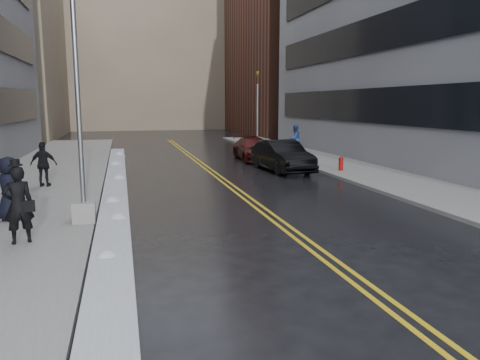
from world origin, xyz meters
TOP-DOWN VIEW (x-y plane):
  - ground at (0.00, 0.00)m, footprint 160.00×160.00m
  - sidewalk_west at (-5.75, 10.00)m, footprint 5.50×50.00m
  - sidewalk_east at (10.00, 10.00)m, footprint 4.00×50.00m
  - lane_line_left at (2.35, 10.00)m, footprint 0.12×50.00m
  - lane_line_right at (2.65, 10.00)m, footprint 0.12×50.00m
  - snow_ridge at (-2.45, 8.00)m, footprint 0.90×30.00m
  - building_east_far at (19.00, 42.00)m, footprint 14.00×20.00m
  - building_far at (2.00, 60.00)m, footprint 36.00×16.00m
  - lamppost at (-3.30, 2.00)m, footprint 0.65×0.65m
  - fire_hydrant at (9.00, 10.00)m, footprint 0.26×0.26m
  - traffic_signal at (8.50, 24.00)m, footprint 0.16×0.20m
  - pedestrian_fedora at (-4.70, 0.13)m, footprint 0.83×0.67m
  - pedestrian_c at (-5.45, 2.73)m, footprint 0.96×0.64m
  - pedestrian_d at (-5.36, 8.68)m, footprint 1.18×0.68m
  - pedestrian_east at (9.93, 19.26)m, footprint 1.18×1.07m
  - car_black at (6.19, 11.35)m, footprint 2.19×5.23m
  - car_maroon at (6.11, 16.68)m, footprint 2.24×5.05m

SIDE VIEW (x-z plane):
  - ground at x=0.00m, z-range 0.00..0.00m
  - lane_line_left at x=2.35m, z-range 0.00..0.01m
  - lane_line_right at x=2.65m, z-range 0.00..0.01m
  - sidewalk_west at x=-5.75m, z-range 0.00..0.15m
  - sidewalk_east at x=10.00m, z-range 0.00..0.15m
  - snow_ridge at x=-2.45m, z-range 0.00..0.34m
  - fire_hydrant at x=9.00m, z-range 0.18..0.91m
  - car_maroon at x=6.11m, z-range 0.00..1.44m
  - car_black at x=6.19m, z-range 0.00..1.68m
  - pedestrian_d at x=-5.36m, z-range 0.15..2.04m
  - pedestrian_c at x=-5.45m, z-range 0.15..2.09m
  - pedestrian_east at x=9.93m, z-range 0.15..2.12m
  - pedestrian_fedora at x=-4.70m, z-range 0.15..2.12m
  - lamppost at x=-3.30m, z-range -1.28..6.35m
  - traffic_signal at x=8.50m, z-range 0.40..6.40m
  - building_far at x=2.00m, z-range 0.00..22.00m
  - building_east_far at x=19.00m, z-range 0.00..28.00m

